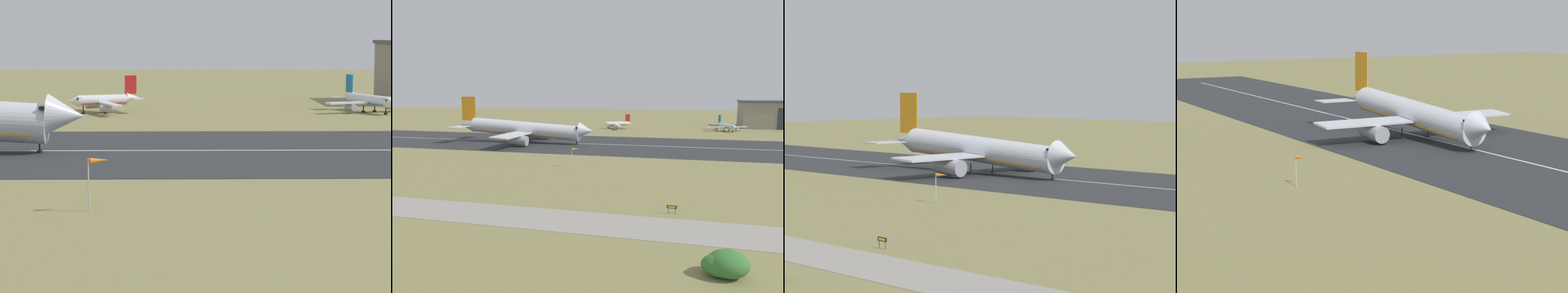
% 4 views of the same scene
% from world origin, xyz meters
% --- Properties ---
extents(ground_plane, '(751.32, 751.32, 0.00)m').
position_xyz_m(ground_plane, '(0.00, 62.05, 0.00)').
color(ground_plane, olive).
extents(taxiway_road, '(383.49, 10.22, 0.05)m').
position_xyz_m(taxiway_road, '(0.00, 34.71, 0.03)').
color(taxiway_road, gray).
rests_on(taxiway_road, ground_plane).
extents(airplane_landing, '(58.93, 48.63, 18.57)m').
position_xyz_m(airplane_landing, '(-63.49, 121.85, 5.41)').
color(airplane_landing, silver).
rests_on(airplane_landing, ground_plane).
extents(windsock_pole, '(2.10, 1.30, 5.28)m').
position_xyz_m(windsock_pole, '(-28.90, 77.68, 4.68)').
color(windsock_pole, '#B7B7BC').
rests_on(windsock_pole, ground_plane).
extents(runway_sign, '(1.65, 0.13, 1.45)m').
position_xyz_m(runway_sign, '(-1.61, 42.51, 1.09)').
color(runway_sign, '#4C4C51').
rests_on(runway_sign, ground_plane).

